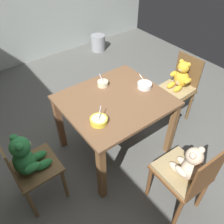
% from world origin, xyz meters
% --- Properties ---
extents(ground_plane, '(5.20, 5.20, 0.04)m').
position_xyz_m(ground_plane, '(0.00, 0.00, -0.02)').
color(ground_plane, '#5B5C57').
extents(dining_table, '(1.00, 0.88, 0.72)m').
position_xyz_m(dining_table, '(0.00, 0.00, 0.60)').
color(dining_table, brown).
rests_on(dining_table, ground_plane).
extents(teddy_chair_near_front, '(0.39, 0.43, 0.87)m').
position_xyz_m(teddy_chair_near_front, '(0.04, -0.89, 0.53)').
color(teddy_chair_near_front, brown).
rests_on(teddy_chair_near_front, ground_plane).
extents(teddy_chair_near_left, '(0.38, 0.37, 0.90)m').
position_xyz_m(teddy_chair_near_left, '(-0.95, -0.05, 0.57)').
color(teddy_chair_near_left, brown).
rests_on(teddy_chair_near_left, ground_plane).
extents(teddy_chair_near_right, '(0.39, 0.39, 0.85)m').
position_xyz_m(teddy_chair_near_right, '(0.94, -0.04, 0.54)').
color(teddy_chair_near_right, brown).
rests_on(teddy_chair_near_right, ground_plane).
extents(porridge_bowl_white_near_right, '(0.15, 0.16, 0.12)m').
position_xyz_m(porridge_bowl_white_near_right, '(0.36, -0.03, 0.75)').
color(porridge_bowl_white_near_right, silver).
rests_on(porridge_bowl_white_near_right, dining_table).
extents(porridge_bowl_cream_far_center, '(0.11, 0.12, 0.11)m').
position_xyz_m(porridge_bowl_cream_far_center, '(0.04, 0.26, 0.75)').
color(porridge_bowl_cream_far_center, beige).
rests_on(porridge_bowl_cream_far_center, dining_table).
extents(porridge_bowl_yellow_near_left, '(0.15, 0.15, 0.12)m').
position_xyz_m(porridge_bowl_yellow_near_left, '(-0.31, -0.17, 0.75)').
color(porridge_bowl_yellow_near_left, yellow).
rests_on(porridge_bowl_yellow_near_left, dining_table).
extents(metal_pail, '(0.27, 0.27, 0.29)m').
position_xyz_m(metal_pail, '(1.25, 2.15, 0.15)').
color(metal_pail, '#93969B').
rests_on(metal_pail, ground_plane).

